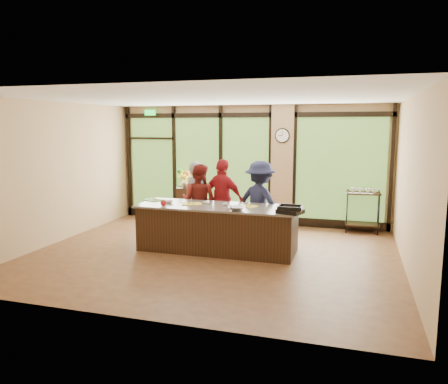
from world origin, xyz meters
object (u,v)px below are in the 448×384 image
Objects in this scene: cook_left at (197,200)px; roasting_pan at (290,211)px; island_base at (217,229)px; flower_stand at (186,204)px; cook_right at (260,203)px; bar_cart at (363,206)px.

roasting_pan is at bearing 175.55° from cook_left.
island_base is 7.23× the size of roasting_pan.
flower_stand is at bearing 158.66° from roasting_pan.
cook_right reaches higher than island_base.
roasting_pan is at bearing 147.93° from cook_right.
roasting_pan reaches higher than flower_stand.
cook_left reaches higher than bar_cart.
cook_right is 2.91m from flower_stand.
roasting_pan is at bearing -13.36° from island_base.
island_base is at bearing -173.27° from roasting_pan.
bar_cart is at bearing -17.82° from flower_stand.
cook_left is 4.02× the size of roasting_pan.
cook_left is 3.89m from bar_cart.
island_base is 2.94× the size of bar_cart.
cook_left is 1.93× the size of flower_stand.
flower_stand is (-2.35, 1.65, -0.44)m from cook_right.
cook_left is 0.98× the size of cook_right.
cook_right is 2.68m from bar_cart.
flower_stand is at bearing 177.19° from bar_cart.
cook_right is 1.39m from roasting_pan.
bar_cart is at bearing 85.12° from roasting_pan.
cook_left is 1.45m from cook_right.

